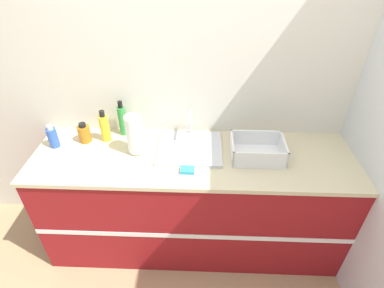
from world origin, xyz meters
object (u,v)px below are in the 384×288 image
bottle_amber (84,133)px  paper_towel_roll (135,135)px  dish_rack (257,151)px  sink (190,147)px  bottle_green (122,120)px  bottle_yellow (105,127)px  bottle_blue (53,137)px

bottle_amber → paper_towel_roll: bearing=-16.1°
dish_rack → sink: bearing=171.5°
bottle_green → bottle_amber: bearing=-157.9°
sink → bottle_green: bearing=161.1°
bottle_yellow → paper_towel_roll: bearing=-28.7°
sink → bottle_yellow: bearing=172.0°
bottle_green → bottle_blue: (-0.46, -0.18, -0.04)m
dish_rack → bottle_yellow: (-1.07, 0.15, 0.06)m
bottle_blue → dish_rack: bearing=-2.5°
paper_towel_roll → bottle_amber: bearing=163.9°
bottle_yellow → bottle_amber: size_ratio=1.62×
bottle_blue → bottle_amber: bottle_blue is taller
bottle_green → bottle_yellow: 0.14m
bottle_amber → bottle_blue: bearing=-159.9°
bottle_yellow → bottle_blue: bearing=-165.0°
bottle_blue → bottle_amber: (0.20, 0.07, -0.01)m
paper_towel_roll → dish_rack: paper_towel_roll is taller
bottle_green → bottle_amber: size_ratio=1.83×
sink → dish_rack: size_ratio=1.26×
dish_rack → paper_towel_roll: bearing=178.7°
paper_towel_roll → bottle_blue: paper_towel_roll is taller
dish_rack → bottle_blue: bearing=177.5°
dish_rack → bottle_green: size_ratio=1.30×
sink → bottle_amber: size_ratio=3.00×
paper_towel_roll → bottle_green: size_ratio=1.04×
paper_towel_roll → bottle_yellow: paper_towel_roll is taller
sink → bottle_green: bottle_green is taller
bottle_yellow → sink: bearing=-8.0°
sink → bottle_amber: bearing=175.0°
sink → bottle_amber: sink is taller
sink → bottle_blue: size_ratio=2.56×
bottle_blue → paper_towel_roll: bearing=-4.1°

